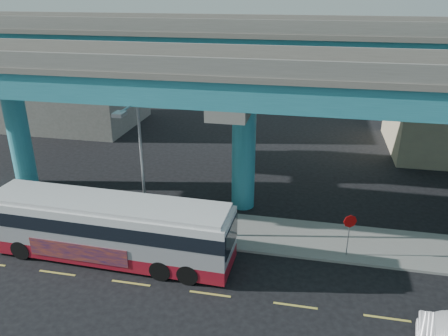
% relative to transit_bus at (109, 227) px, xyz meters
% --- Properties ---
extents(ground, '(120.00, 120.00, 0.00)m').
position_rel_transit_bus_xyz_m(ground, '(5.88, -1.64, -1.86)').
color(ground, black).
rests_on(ground, ground).
extents(sidewalk, '(70.00, 4.00, 0.15)m').
position_rel_transit_bus_xyz_m(sidewalk, '(5.88, 3.86, -1.78)').
color(sidewalk, gray).
rests_on(sidewalk, ground).
extents(lane_markings, '(58.00, 0.12, 0.01)m').
position_rel_transit_bus_xyz_m(lane_markings, '(5.88, -1.94, -1.85)').
color(lane_markings, '#D8C64C').
rests_on(lane_markings, ground).
extents(viaduct, '(52.00, 12.40, 11.70)m').
position_rel_transit_bus_xyz_m(viaduct, '(5.88, 7.47, 7.28)').
color(viaduct, teal).
rests_on(viaduct, ground).
extents(building_concrete, '(12.00, 10.00, 9.00)m').
position_rel_transit_bus_xyz_m(building_concrete, '(-14.12, 22.36, 2.64)').
color(building_concrete, gray).
rests_on(building_concrete, ground).
extents(transit_bus, '(13.27, 3.20, 3.39)m').
position_rel_transit_bus_xyz_m(transit_bus, '(0.00, 0.00, 0.00)').
color(transit_bus, maroon).
rests_on(transit_bus, ground).
extents(parked_car, '(3.51, 4.90, 1.42)m').
position_rel_transit_bus_xyz_m(parked_car, '(-6.73, 4.04, -1.00)').
color(parked_car, '#2F3035').
rests_on(parked_car, sidewalk).
extents(street_lamp, '(0.50, 2.61, 8.06)m').
position_rel_transit_bus_xyz_m(street_lamp, '(1.10, 1.79, 3.51)').
color(street_lamp, gray).
rests_on(street_lamp, sidewalk).
extents(stop_sign, '(0.69, 0.27, 2.41)m').
position_rel_transit_bus_xyz_m(stop_sign, '(12.32, 2.54, 0.02)').
color(stop_sign, gray).
rests_on(stop_sign, sidewalk).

